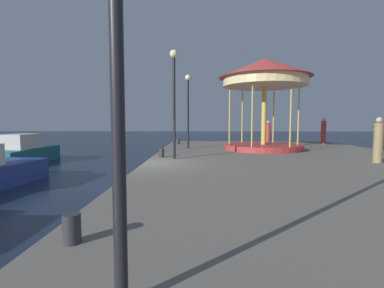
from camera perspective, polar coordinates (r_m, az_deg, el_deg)
name	(u,v)px	position (r m, az deg, el deg)	size (l,w,h in m)	color
ground_plane	(144,183)	(11.63, -9.57, -7.63)	(120.00, 120.00, 0.00)	#162338
quay_dock	(304,174)	(12.07, 21.55, -5.51)	(12.66, 25.06, 0.80)	slate
motorboat_teal	(21,152)	(19.41, -30.96, -1.45)	(2.32, 4.75, 1.71)	#19606B
carousel	(265,82)	(17.24, 14.30, 11.93)	(5.27, 5.27, 5.22)	#B23333
lamp_post_mid_promenade	(174,86)	(12.56, -3.62, 11.54)	(0.36, 0.36, 4.70)	black
lamp_post_far_end	(188,98)	(17.49, -0.80, 9.10)	(0.36, 0.36, 4.46)	black
bollard_north	(162,153)	(13.11, -6.09, -1.80)	(0.24, 0.24, 0.40)	#2D2D33
bollard_south	(178,141)	(20.73, -2.80, 0.54)	(0.24, 0.24, 0.40)	#2D2D33
bollard_center	(72,228)	(4.31, -22.89, -15.29)	(0.24, 0.24, 0.40)	#2D2D33
person_mid_promenade	(323,132)	(22.74, 24.78, 2.24)	(0.34, 0.34, 1.91)	#B23833
person_by_the_water	(268,133)	(21.50, 14.96, 2.14)	(0.34, 0.34, 1.72)	#B23833
person_near_carousel	(378,141)	(13.52, 33.18, 0.45)	(0.34, 0.34, 1.81)	#937A4C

